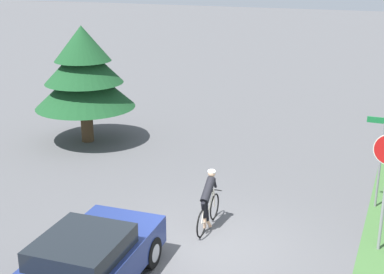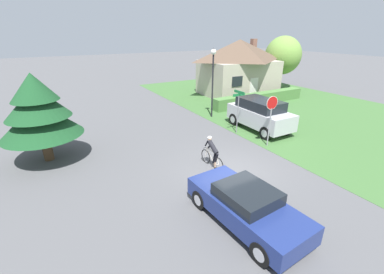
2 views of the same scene
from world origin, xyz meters
The scene contains 12 objects.
ground_plane centered at (0.00, 0.00, 0.00)m, with size 140.00×140.00×0.00m, color #515154.
grass_verge_right centered at (11.22, 4.00, 0.01)m, with size 16.00×36.00×0.01m, color #3D6633.
cottage_house centered at (10.45, 12.41, 2.74)m, with size 7.76×5.84×5.31m.
hedge_row centered at (9.65, 8.27, 0.49)m, with size 9.52×0.90×0.98m, color #4C7A3D.
sedan_left_lane centered at (-1.63, -2.93, 0.68)m, with size 2.07×4.41×1.34m.
cyclist centered at (-0.44, 0.81, 0.72)m, with size 0.44×1.72×1.50m.
parked_suv_right centered at (5.08, 3.52, 1.03)m, with size 2.05×4.42×1.99m.
stop_sign centered at (3.65, 1.31, 2.01)m, with size 0.72×0.09×2.83m.
street_lamp centered at (3.88, 7.27, 3.59)m, with size 0.39×0.39×4.95m.
street_name_sign centered at (3.38, 3.71, 1.87)m, with size 0.90×0.90×2.70m.
conifer_tall_near centered at (-7.11, 5.50, 2.59)m, with size 3.66×3.66×4.30m.
deciduous_tree_right centered at (16.64, 12.46, 3.55)m, with size 3.87×3.87×5.58m.
Camera 2 is at (-6.61, -8.06, 5.96)m, focal length 24.00 mm.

